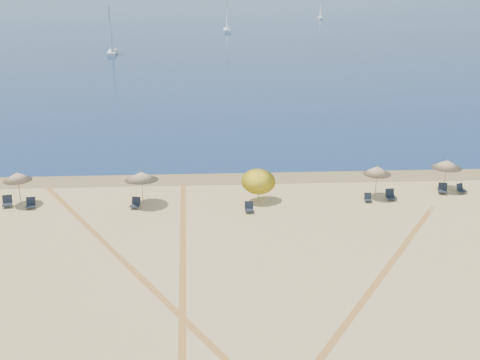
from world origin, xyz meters
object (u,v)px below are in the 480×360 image
object	(u,v)px
umbrella_3	(259,179)
sailboat_2	(321,12)
chair_2	(7,202)
chair_7	(390,195)
chair_3	(31,204)
umbrella_2	(141,176)
chair_9	(461,189)
umbrella_5	(447,164)
sailboat_1	(111,40)
chair_4	(135,203)
chair_5	(249,208)
chair_6	(368,198)
umbrella_4	(377,170)
umbrella_1	(17,176)
sailboat_0	(227,20)
chair_8	(443,189)

from	to	relation	value
umbrella_3	sailboat_2	bearing A→B (deg)	77.90
chair_2	chair_7	xyz separation A→B (m)	(25.88, -0.13, -0.01)
chair_3	sailboat_2	world-z (taller)	sailboat_2
umbrella_2	chair_9	xyz separation A→B (m)	(22.27, 0.88, -1.72)
umbrella_5	chair_3	world-z (taller)	umbrella_5
umbrella_2	sailboat_1	bearing A→B (deg)	100.52
chair_4	umbrella_2	bearing A→B (deg)	71.00
chair_2	chair_5	bearing A→B (deg)	-19.00
chair_6	sailboat_2	distance (m)	150.66
sailboat_2	chair_2	bearing A→B (deg)	-106.23
chair_3	umbrella_2	bearing A→B (deg)	-4.65
sailboat_1	umbrella_4	bearing A→B (deg)	-71.96
chair_5	chair_9	xyz separation A→B (m)	(15.21, 2.60, -0.01)
chair_5	umbrella_2	bearing A→B (deg)	165.41
chair_7	chair_3	bearing A→B (deg)	177.33
chair_2	chair_7	world-z (taller)	chair_2
umbrella_1	chair_5	world-z (taller)	umbrella_1
chair_2	chair_9	bearing A→B (deg)	-11.22
umbrella_1	chair_6	size ratio (longest dim) A/B	3.83
chair_7	chair_4	bearing A→B (deg)	178.58
umbrella_3	sailboat_2	size ratio (longest dim) A/B	0.36
sailboat_0	chair_3	bearing A→B (deg)	-99.37
chair_4	chair_7	world-z (taller)	chair_7
chair_4	chair_8	size ratio (longest dim) A/B	0.95
chair_8	chair_9	world-z (taller)	chair_8
sailboat_0	chair_4	bearing A→B (deg)	-95.85
chair_4	chair_5	bearing A→B (deg)	6.48
chair_3	chair_4	size ratio (longest dim) A/B	0.93
umbrella_5	chair_3	distance (m)	28.78
umbrella_1	chair_8	xyz separation A→B (m)	(29.15, 0.46, -1.66)
umbrella_5	chair_8	world-z (taller)	umbrella_5
chair_4	umbrella_4	bearing A→B (deg)	18.56
umbrella_3	chair_6	size ratio (longest dim) A/B	4.06
chair_9	sailboat_1	xyz separation A→B (m)	(-35.61, 71.01, 2.30)
chair_4	sailboat_0	world-z (taller)	sailboat_0
sailboat_1	sailboat_2	bearing A→B (deg)	50.98
umbrella_3	chair_6	world-z (taller)	umbrella_3
umbrella_1	chair_9	distance (m)	30.54
chair_7	umbrella_5	bearing A→B (deg)	17.61
umbrella_1	chair_3	size ratio (longest dim) A/B	3.09
chair_9	sailboat_0	distance (m)	111.05
umbrella_1	sailboat_0	bearing A→B (deg)	81.14
umbrella_1	chair_7	size ratio (longest dim) A/B	3.14
umbrella_1	chair_9	bearing A→B (deg)	0.92
chair_2	chair_4	world-z (taller)	chair_2
umbrella_2	chair_9	bearing A→B (deg)	2.27
chair_8	chair_9	size ratio (longest dim) A/B	1.09
chair_5	chair_9	world-z (taller)	chair_5
sailboat_1	umbrella_5	bearing A→B (deg)	-68.05
chair_5	chair_8	distance (m)	14.11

